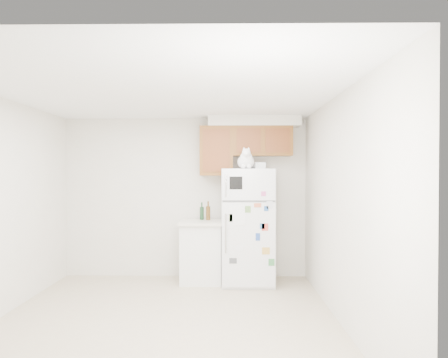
{
  "coord_description": "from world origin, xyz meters",
  "views": [
    {
      "loc": [
        0.69,
        -4.31,
        1.64
      ],
      "look_at": [
        0.62,
        1.55,
        1.55
      ],
      "focal_mm": 32.0,
      "sensor_mm": 36.0,
      "label": 1
    }
  ],
  "objects_px": {
    "base_counter": "(202,251)",
    "bottle_amber": "(208,211)",
    "cat": "(246,161)",
    "refrigerator": "(248,226)",
    "bottle_green": "(202,211)",
    "storage_box_back": "(257,166)",
    "storage_box_front": "(260,166)"
  },
  "relations": [
    {
      "from": "storage_box_front",
      "to": "bottle_green",
      "type": "relative_size",
      "value": 0.56
    },
    {
      "from": "storage_box_back",
      "to": "bottle_green",
      "type": "bearing_deg",
      "value": 159.61
    },
    {
      "from": "bottle_amber",
      "to": "bottle_green",
      "type": "bearing_deg",
      "value": 163.24
    },
    {
      "from": "refrigerator",
      "to": "bottle_green",
      "type": "height_order",
      "value": "refrigerator"
    },
    {
      "from": "refrigerator",
      "to": "storage_box_back",
      "type": "bearing_deg",
      "value": 33.32
    },
    {
      "from": "base_counter",
      "to": "cat",
      "type": "distance_m",
      "value": 1.53
    },
    {
      "from": "storage_box_front",
      "to": "bottle_amber",
      "type": "relative_size",
      "value": 0.52
    },
    {
      "from": "base_counter",
      "to": "cat",
      "type": "relative_size",
      "value": 2.07
    },
    {
      "from": "bottle_amber",
      "to": "cat",
      "type": "bearing_deg",
      "value": -30.54
    },
    {
      "from": "storage_box_back",
      "to": "bottle_amber",
      "type": "relative_size",
      "value": 0.63
    },
    {
      "from": "bottle_green",
      "to": "refrigerator",
      "type": "bearing_deg",
      "value": -15.98
    },
    {
      "from": "bottle_green",
      "to": "base_counter",
      "type": "bearing_deg",
      "value": -87.9
    },
    {
      "from": "refrigerator",
      "to": "storage_box_front",
      "type": "bearing_deg",
      "value": -26.81
    },
    {
      "from": "bottle_green",
      "to": "cat",
      "type": "bearing_deg",
      "value": -28.67
    },
    {
      "from": "storage_box_back",
      "to": "storage_box_front",
      "type": "xyz_separation_m",
      "value": [
        0.03,
        -0.18,
        -0.01
      ]
    },
    {
      "from": "base_counter",
      "to": "bottle_green",
      "type": "distance_m",
      "value": 0.6
    },
    {
      "from": "cat",
      "to": "bottle_amber",
      "type": "height_order",
      "value": "cat"
    },
    {
      "from": "cat",
      "to": "storage_box_back",
      "type": "height_order",
      "value": "cat"
    },
    {
      "from": "bottle_green",
      "to": "storage_box_front",
      "type": "bearing_deg",
      "value": -18.3
    },
    {
      "from": "base_counter",
      "to": "bottle_amber",
      "type": "bearing_deg",
      "value": 45.1
    },
    {
      "from": "cat",
      "to": "bottle_green",
      "type": "bearing_deg",
      "value": 151.33
    },
    {
      "from": "storage_box_front",
      "to": "storage_box_back",
      "type": "bearing_deg",
      "value": 94.42
    },
    {
      "from": "storage_box_front",
      "to": "bottle_amber",
      "type": "bearing_deg",
      "value": 156.26
    },
    {
      "from": "refrigerator",
      "to": "storage_box_front",
      "type": "relative_size",
      "value": 11.33
    },
    {
      "from": "bottle_green",
      "to": "bottle_amber",
      "type": "xyz_separation_m",
      "value": [
        0.1,
        -0.03,
        0.01
      ]
    },
    {
      "from": "bottle_green",
      "to": "bottle_amber",
      "type": "height_order",
      "value": "bottle_amber"
    },
    {
      "from": "storage_box_back",
      "to": "storage_box_front",
      "type": "bearing_deg",
      "value": -93.7
    },
    {
      "from": "refrigerator",
      "to": "bottle_amber",
      "type": "relative_size",
      "value": 5.94
    },
    {
      "from": "refrigerator",
      "to": "bottle_amber",
      "type": "distance_m",
      "value": 0.65
    },
    {
      "from": "bottle_amber",
      "to": "base_counter",
      "type": "bearing_deg",
      "value": -134.9
    },
    {
      "from": "bottle_green",
      "to": "storage_box_back",
      "type": "bearing_deg",
      "value": -7.04
    },
    {
      "from": "refrigerator",
      "to": "bottle_amber",
      "type": "height_order",
      "value": "refrigerator"
    }
  ]
}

